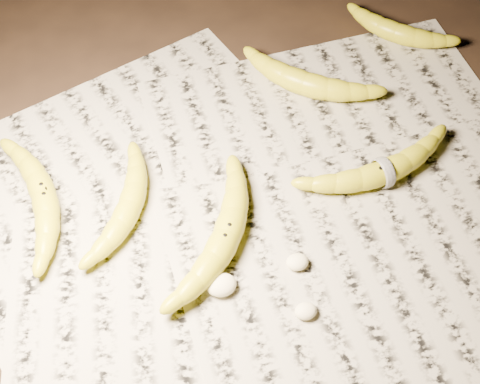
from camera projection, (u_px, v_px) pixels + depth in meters
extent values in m
plane|color=black|center=(225.00, 214.00, 0.96)|extent=(3.00, 3.00, 0.00)
cube|color=#A6A18E|center=(251.00, 213.00, 0.96)|extent=(0.90, 0.70, 0.01)
torus|color=white|center=(383.00, 171.00, 0.98)|extent=(0.01, 0.05, 0.05)
ellipsoid|color=#FFF7C5|center=(221.00, 284.00, 0.88)|extent=(0.04, 0.03, 0.02)
ellipsoid|color=#FFF7C5|center=(306.00, 310.00, 0.86)|extent=(0.03, 0.02, 0.02)
ellipsoid|color=#FFF7C5|center=(297.00, 261.00, 0.90)|extent=(0.03, 0.03, 0.02)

